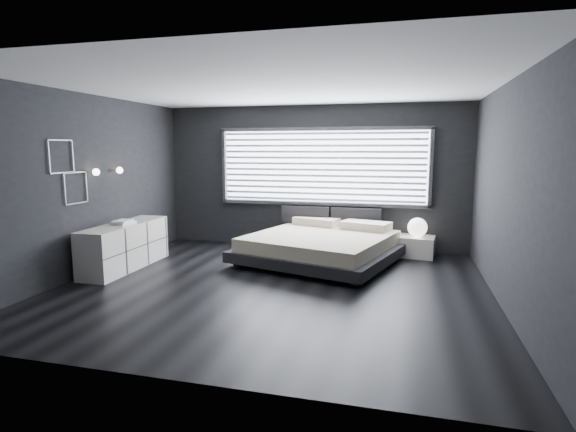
# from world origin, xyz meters

# --- Properties ---
(room) EXTENTS (6.04, 6.00, 2.80)m
(room) POSITION_xyz_m (0.00, 0.00, 1.40)
(room) COLOR black
(room) RESTS_ON ground
(window) EXTENTS (4.14, 0.09, 1.52)m
(window) POSITION_xyz_m (0.20, 2.70, 1.61)
(window) COLOR white
(window) RESTS_ON ground
(headboard) EXTENTS (1.96, 0.16, 0.52)m
(headboard) POSITION_xyz_m (0.40, 2.64, 0.57)
(headboard) COLOR black
(headboard) RESTS_ON ground
(sconce_near) EXTENTS (0.18, 0.11, 0.11)m
(sconce_near) POSITION_xyz_m (-2.88, 0.05, 1.60)
(sconce_near) COLOR silver
(sconce_near) RESTS_ON ground
(sconce_far) EXTENTS (0.18, 0.11, 0.11)m
(sconce_far) POSITION_xyz_m (-2.88, 0.65, 1.60)
(sconce_far) COLOR silver
(sconce_far) RESTS_ON ground
(wall_art_upper) EXTENTS (0.01, 0.48, 0.48)m
(wall_art_upper) POSITION_xyz_m (-2.98, -0.55, 1.85)
(wall_art_upper) COLOR #47474C
(wall_art_upper) RESTS_ON ground
(wall_art_lower) EXTENTS (0.01, 0.48, 0.48)m
(wall_art_lower) POSITION_xyz_m (-2.98, -0.30, 1.38)
(wall_art_lower) COLOR #47474C
(wall_art_lower) RESTS_ON ground
(bed) EXTENTS (2.99, 2.92, 0.63)m
(bed) POSITION_xyz_m (0.41, 1.59, 0.29)
(bed) COLOR black
(bed) RESTS_ON ground
(nightstand) EXTENTS (0.70, 0.61, 0.37)m
(nightstand) POSITION_xyz_m (2.02, 2.40, 0.19)
(nightstand) COLOR white
(nightstand) RESTS_ON ground
(orb_lamp) EXTENTS (0.35, 0.35, 0.35)m
(orb_lamp) POSITION_xyz_m (2.03, 2.37, 0.55)
(orb_lamp) COLOR white
(orb_lamp) RESTS_ON nightstand
(dresser) EXTENTS (0.54, 1.86, 0.74)m
(dresser) POSITION_xyz_m (-2.65, 0.36, 0.37)
(dresser) COLOR white
(dresser) RESTS_ON ground
(book_stack) EXTENTS (0.29, 0.36, 0.07)m
(book_stack) POSITION_xyz_m (-2.63, 0.31, 0.78)
(book_stack) COLOR silver
(book_stack) RESTS_ON dresser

